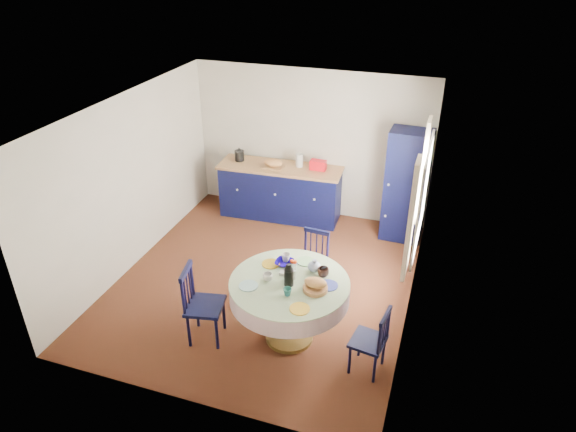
% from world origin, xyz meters
% --- Properties ---
extents(floor, '(4.50, 4.50, 0.00)m').
position_xyz_m(floor, '(0.00, 0.00, 0.00)').
color(floor, black).
rests_on(floor, ground).
extents(ceiling, '(4.50, 4.50, 0.00)m').
position_xyz_m(ceiling, '(0.00, 0.00, 2.50)').
color(ceiling, white).
rests_on(ceiling, wall_back).
extents(wall_back, '(4.00, 0.02, 2.50)m').
position_xyz_m(wall_back, '(0.00, 2.25, 1.25)').
color(wall_back, beige).
rests_on(wall_back, floor).
extents(wall_left, '(0.02, 4.50, 2.50)m').
position_xyz_m(wall_left, '(-2.00, 0.00, 1.25)').
color(wall_left, beige).
rests_on(wall_left, floor).
extents(wall_right, '(0.02, 4.50, 2.50)m').
position_xyz_m(wall_right, '(2.00, 0.00, 1.25)').
color(wall_right, beige).
rests_on(wall_right, floor).
extents(window, '(0.10, 1.74, 1.45)m').
position_xyz_m(window, '(1.95, 0.30, 1.52)').
color(window, white).
rests_on(window, wall_right).
extents(kitchen_counter, '(2.11, 0.75, 1.17)m').
position_xyz_m(kitchen_counter, '(-0.42, 1.90, 0.48)').
color(kitchen_counter, black).
rests_on(kitchen_counter, floor).
extents(pantry_cabinet, '(0.65, 0.48, 1.81)m').
position_xyz_m(pantry_cabinet, '(1.66, 1.85, 0.90)').
color(pantry_cabinet, black).
rests_on(pantry_cabinet, floor).
extents(dining_table, '(1.39, 1.39, 1.12)m').
position_xyz_m(dining_table, '(0.71, -1.00, 0.72)').
color(dining_table, '#554018').
rests_on(dining_table, floor).
extents(chair_left, '(0.50, 0.52, 0.99)m').
position_xyz_m(chair_left, '(-0.30, -1.30, 0.50)').
color(chair_left, black).
rests_on(chair_left, floor).
extents(chair_far, '(0.43, 0.41, 0.88)m').
position_xyz_m(chair_far, '(0.69, 0.04, 0.45)').
color(chair_far, black).
rests_on(chair_far, floor).
extents(chair_right, '(0.42, 0.43, 0.85)m').
position_xyz_m(chair_right, '(1.72, -1.20, 0.43)').
color(chair_right, black).
rests_on(chair_right, floor).
extents(mug_a, '(0.11, 0.11, 0.09)m').
position_xyz_m(mug_a, '(0.45, -1.05, 0.89)').
color(mug_a, silver).
rests_on(mug_a, dining_table).
extents(mug_b, '(0.10, 0.10, 0.09)m').
position_xyz_m(mug_b, '(0.76, -1.24, 0.89)').
color(mug_b, '#2A6D66').
rests_on(mug_b, dining_table).
extents(mug_c, '(0.14, 0.14, 0.11)m').
position_xyz_m(mug_c, '(1.04, -0.77, 0.90)').
color(mug_c, black).
rests_on(mug_c, dining_table).
extents(mug_d, '(0.11, 0.11, 0.10)m').
position_xyz_m(mug_d, '(0.53, -0.62, 0.90)').
color(mug_d, silver).
rests_on(mug_d, dining_table).
extents(cobalt_bowl, '(0.22, 0.22, 0.05)m').
position_xyz_m(cobalt_bowl, '(0.54, -0.69, 0.87)').
color(cobalt_bowl, '#0D0274').
rests_on(cobalt_bowl, dining_table).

